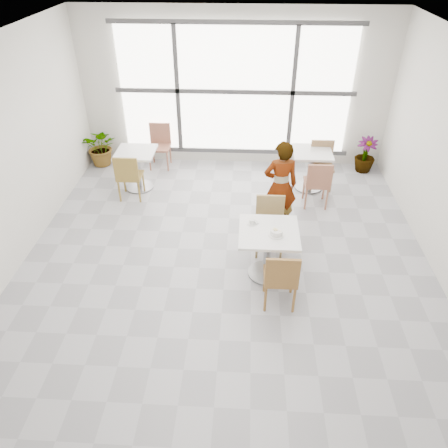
# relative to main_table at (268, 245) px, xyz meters

# --- Properties ---
(floor) EXTENTS (7.00, 7.00, 0.00)m
(floor) POSITION_rel_main_table_xyz_m (-0.59, 0.07, -0.52)
(floor) COLOR #9E9EA5
(floor) RESTS_ON ground
(ceiling) EXTENTS (7.00, 7.00, 0.00)m
(ceiling) POSITION_rel_main_table_xyz_m (-0.59, 0.07, 2.48)
(ceiling) COLOR white
(ceiling) RESTS_ON ground
(wall_back) EXTENTS (6.00, 0.00, 6.00)m
(wall_back) POSITION_rel_main_table_xyz_m (-0.59, 3.57, 0.98)
(wall_back) COLOR silver
(wall_back) RESTS_ON ground
(window) EXTENTS (4.60, 0.07, 2.52)m
(window) POSITION_rel_main_table_xyz_m (-0.59, 3.51, 0.98)
(window) COLOR white
(window) RESTS_ON ground
(main_table) EXTENTS (0.80, 0.80, 0.75)m
(main_table) POSITION_rel_main_table_xyz_m (0.00, 0.00, 0.00)
(main_table) COLOR white
(main_table) RESTS_ON ground
(chair_near) EXTENTS (0.42, 0.42, 0.87)m
(chair_near) POSITION_rel_main_table_xyz_m (0.14, -0.62, -0.02)
(chair_near) COLOR olive
(chair_near) RESTS_ON ground
(chair_far) EXTENTS (0.42, 0.42, 0.87)m
(chair_far) POSITION_rel_main_table_xyz_m (0.04, 0.62, -0.02)
(chair_far) COLOR olive
(chair_far) RESTS_ON ground
(oatmeal_bowl) EXTENTS (0.21, 0.21, 0.10)m
(oatmeal_bowl) POSITION_rel_main_table_xyz_m (0.09, -0.09, 0.27)
(oatmeal_bowl) COLOR white
(oatmeal_bowl) RESTS_ON main_table
(coffee_cup) EXTENTS (0.16, 0.13, 0.07)m
(coffee_cup) POSITION_rel_main_table_xyz_m (-0.23, 0.17, 0.26)
(coffee_cup) COLOR silver
(coffee_cup) RESTS_ON main_table
(person) EXTENTS (0.59, 0.44, 1.49)m
(person) POSITION_rel_main_table_xyz_m (0.22, 1.24, 0.22)
(person) COLOR black
(person) RESTS_ON ground
(bg_table_left) EXTENTS (0.70, 0.70, 0.75)m
(bg_table_left) POSITION_rel_main_table_xyz_m (-2.34, 2.35, -0.04)
(bg_table_left) COLOR white
(bg_table_left) RESTS_ON ground
(bg_table_right) EXTENTS (0.70, 0.70, 0.75)m
(bg_table_right) POSITION_rel_main_table_xyz_m (0.86, 2.52, -0.04)
(bg_table_right) COLOR silver
(bg_table_right) RESTS_ON ground
(bg_chair_left_near) EXTENTS (0.42, 0.42, 0.87)m
(bg_chair_left_near) POSITION_rel_main_table_xyz_m (-2.39, 1.93, -0.02)
(bg_chair_left_near) COLOR olive
(bg_chair_left_near) RESTS_ON ground
(bg_chair_left_far) EXTENTS (0.42, 0.42, 0.87)m
(bg_chair_left_far) POSITION_rel_main_table_xyz_m (-2.09, 3.32, -0.02)
(bg_chair_left_far) COLOR #A2654F
(bg_chair_left_far) RESTS_ON ground
(bg_chair_right_near) EXTENTS (0.42, 0.42, 0.87)m
(bg_chair_right_near) POSITION_rel_main_table_xyz_m (0.90, 1.86, -0.02)
(bg_chair_right_near) COLOR #A2664D
(bg_chair_right_near) RESTS_ON ground
(bg_chair_right_far) EXTENTS (0.42, 0.42, 0.87)m
(bg_chair_right_far) POSITION_rel_main_table_xyz_m (1.07, 2.64, -0.02)
(bg_chair_right_far) COLOR #95704A
(bg_chair_right_far) RESTS_ON ground
(plant_left) EXTENTS (0.76, 0.67, 0.80)m
(plant_left) POSITION_rel_main_table_xyz_m (-3.29, 3.27, -0.12)
(plant_left) COLOR #3E823C
(plant_left) RESTS_ON ground
(plant_right) EXTENTS (0.48, 0.48, 0.71)m
(plant_right) POSITION_rel_main_table_xyz_m (2.04, 3.27, -0.17)
(plant_right) COLOR #4F893B
(plant_right) RESTS_ON ground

